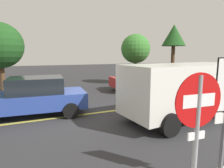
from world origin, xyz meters
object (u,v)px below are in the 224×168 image
object	(u,v)px
tree_left_verge	(174,36)
car_blue_approaching	(33,96)
tree_centre_verge	(136,49)
white_van	(185,88)
car_red_mid_road	(139,79)
tree_right_verge	(0,46)
stop_sign	(197,126)

from	to	relation	value
tree_left_verge	car_blue_approaching	bearing A→B (deg)	-151.99
tree_centre_verge	car_blue_approaching	bearing A→B (deg)	-144.88
white_van	car_blue_approaching	world-z (taller)	white_van
tree_left_verge	tree_centre_verge	size ratio (longest dim) A/B	1.30
car_blue_approaching	car_red_mid_road	bearing A→B (deg)	23.74
car_red_mid_road	tree_centre_verge	size ratio (longest dim) A/B	1.00
car_blue_approaching	tree_centre_verge	bearing A→B (deg)	35.12
car_blue_approaching	tree_centre_verge	xyz separation A→B (m)	(8.41, 5.92, 2.22)
car_blue_approaching	tree_centre_verge	distance (m)	10.52
white_van	tree_left_verge	xyz separation A→B (m)	(8.15, 10.14, 3.13)
car_blue_approaching	tree_right_verge	xyz separation A→B (m)	(-1.86, 7.03, 2.36)
stop_sign	tree_centre_verge	world-z (taller)	tree_centre_verge
stop_sign	tree_centre_verge	xyz separation A→B (m)	(6.42, 12.64, 1.44)
tree_left_verge	tree_right_verge	distance (m)	15.59
car_red_mid_road	tree_left_verge	distance (m)	8.52
white_van	tree_right_verge	bearing A→B (deg)	126.80
tree_right_verge	car_blue_approaching	bearing A→B (deg)	-75.16
car_red_mid_road	tree_left_verge	bearing A→B (deg)	32.32
tree_left_verge	tree_right_verge	xyz separation A→B (m)	(-15.54, -0.25, -1.22)
white_van	tree_centre_verge	xyz separation A→B (m)	(2.88, 8.78, 1.77)
stop_sign	tree_left_verge	world-z (taller)	tree_left_verge
white_van	tree_right_verge	xyz separation A→B (m)	(-7.40, 9.89, 1.91)
white_van	car_red_mid_road	distance (m)	6.23
tree_centre_verge	tree_right_verge	distance (m)	10.34
stop_sign	car_red_mid_road	bearing A→B (deg)	62.43
white_van	car_red_mid_road	world-z (taller)	white_van
car_red_mid_road	tree_centre_verge	bearing A→B (deg)	65.41
white_van	tree_left_verge	bearing A→B (deg)	51.21
white_van	car_blue_approaching	xyz separation A→B (m)	(-5.53, 2.86, -0.45)
white_van	car_red_mid_road	bearing A→B (deg)	74.99
car_blue_approaching	tree_right_verge	size ratio (longest dim) A/B	0.96
tree_left_verge	tree_centre_verge	world-z (taller)	tree_left_verge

